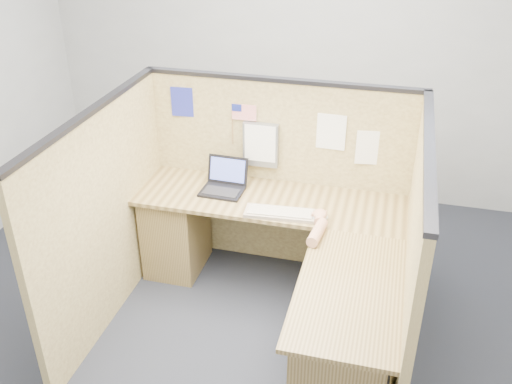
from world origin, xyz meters
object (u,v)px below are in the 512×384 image
(laptop, at_px, (224,182))
(keyboard, at_px, (280,213))
(mouse, at_px, (320,217))
(l_desk, at_px, (282,272))

(laptop, xyz_separation_m, keyboard, (0.48, -0.26, -0.04))
(laptop, distance_m, mouse, 0.80)
(l_desk, height_order, keyboard, keyboard)
(laptop, relative_size, keyboard, 0.63)
(keyboard, height_order, mouse, mouse)
(l_desk, bearing_deg, laptop, 140.41)
(keyboard, bearing_deg, l_desk, -76.00)
(keyboard, bearing_deg, laptop, 147.24)
(l_desk, relative_size, mouse, 17.36)
(l_desk, xyz_separation_m, laptop, (-0.55, 0.45, 0.39))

